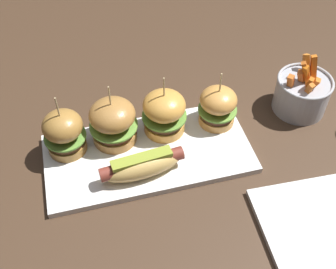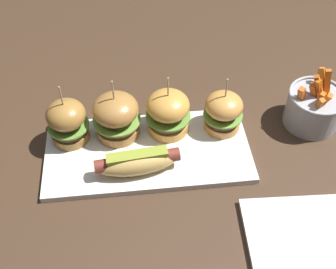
{
  "view_description": "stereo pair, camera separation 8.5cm",
  "coord_description": "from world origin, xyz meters",
  "px_view_note": "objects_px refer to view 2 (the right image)",
  "views": [
    {
      "loc": [
        -0.1,
        -0.55,
        0.68
      ],
      "look_at": [
        0.04,
        0.0,
        0.05
      ],
      "focal_mm": 45.71,
      "sensor_mm": 36.0,
      "label": 1
    },
    {
      "loc": [
        -0.02,
        -0.57,
        0.68
      ],
      "look_at": [
        0.04,
        0.0,
        0.05
      ],
      "focal_mm": 45.71,
      "sensor_mm": 36.0,
      "label": 2
    }
  ],
  "objects_px": {
    "platter_main": "(148,151)",
    "slider_far_left": "(67,121)",
    "slider_far_right": "(223,112)",
    "slider_center_left": "(116,116)",
    "hot_dog": "(137,162)",
    "slider_center_right": "(168,112)",
    "fries_bucket": "(314,107)",
    "side_plate": "(306,247)"
  },
  "relations": [
    {
      "from": "platter_main",
      "to": "slider_far_right",
      "type": "xyz_separation_m",
      "value": [
        0.16,
        0.05,
        0.05
      ]
    },
    {
      "from": "slider_far_right",
      "to": "side_plate",
      "type": "relative_size",
      "value": 0.66
    },
    {
      "from": "fries_bucket",
      "to": "side_plate",
      "type": "xyz_separation_m",
      "value": [
        -0.11,
        -0.3,
        -0.04
      ]
    },
    {
      "from": "slider_center_left",
      "to": "fries_bucket",
      "type": "height_order",
      "value": "slider_center_left"
    },
    {
      "from": "platter_main",
      "to": "slider_far_left",
      "type": "height_order",
      "value": "slider_far_left"
    },
    {
      "from": "platter_main",
      "to": "fries_bucket",
      "type": "relative_size",
      "value": 3.0
    },
    {
      "from": "slider_far_left",
      "to": "fries_bucket",
      "type": "distance_m",
      "value": 0.52
    },
    {
      "from": "side_plate",
      "to": "slider_center_right",
      "type": "bearing_deg",
      "value": 124.99
    },
    {
      "from": "slider_center_right",
      "to": "side_plate",
      "type": "height_order",
      "value": "slider_center_right"
    },
    {
      "from": "slider_far_left",
      "to": "fries_bucket",
      "type": "xyz_separation_m",
      "value": [
        0.52,
        0.0,
        -0.02
      ]
    },
    {
      "from": "slider_center_right",
      "to": "slider_far_left",
      "type": "bearing_deg",
      "value": -178.82
    },
    {
      "from": "slider_far_left",
      "to": "slider_far_right",
      "type": "distance_m",
      "value": 0.32
    },
    {
      "from": "slider_center_left",
      "to": "slider_far_right",
      "type": "relative_size",
      "value": 1.08
    },
    {
      "from": "slider_center_right",
      "to": "hot_dog",
      "type": "bearing_deg",
      "value": -123.81
    },
    {
      "from": "slider_far_right",
      "to": "side_plate",
      "type": "distance_m",
      "value": 0.31
    },
    {
      "from": "slider_far_left",
      "to": "slider_far_right",
      "type": "relative_size",
      "value": 1.06
    },
    {
      "from": "hot_dog",
      "to": "slider_far_right",
      "type": "xyz_separation_m",
      "value": [
        0.19,
        0.1,
        0.02
      ]
    },
    {
      "from": "slider_center_left",
      "to": "platter_main",
      "type": "bearing_deg",
      "value": -42.35
    },
    {
      "from": "slider_far_left",
      "to": "slider_far_right",
      "type": "height_order",
      "value": "slider_far_left"
    },
    {
      "from": "fries_bucket",
      "to": "slider_center_right",
      "type": "bearing_deg",
      "value": -179.99
    },
    {
      "from": "hot_dog",
      "to": "side_plate",
      "type": "distance_m",
      "value": 0.34
    },
    {
      "from": "slider_center_left",
      "to": "side_plate",
      "type": "bearing_deg",
      "value": -43.36
    },
    {
      "from": "platter_main",
      "to": "slider_far_right",
      "type": "relative_size",
      "value": 3.16
    },
    {
      "from": "slider_center_right",
      "to": "fries_bucket",
      "type": "xyz_separation_m",
      "value": [
        0.32,
        0.0,
        -0.02
      ]
    },
    {
      "from": "hot_dog",
      "to": "slider_center_right",
      "type": "xyz_separation_m",
      "value": [
        0.07,
        0.11,
        0.02
      ]
    },
    {
      "from": "platter_main",
      "to": "slider_far_left",
      "type": "xyz_separation_m",
      "value": [
        -0.16,
        0.05,
        0.06
      ]
    },
    {
      "from": "slider_far_left",
      "to": "slider_center_right",
      "type": "bearing_deg",
      "value": 1.18
    },
    {
      "from": "hot_dog",
      "to": "slider_far_left",
      "type": "height_order",
      "value": "slider_far_left"
    },
    {
      "from": "slider_far_left",
      "to": "fries_bucket",
      "type": "bearing_deg",
      "value": 0.47
    },
    {
      "from": "slider_center_left",
      "to": "slider_center_right",
      "type": "xyz_separation_m",
      "value": [
        0.11,
        0.0,
        -0.0
      ]
    },
    {
      "from": "fries_bucket",
      "to": "hot_dog",
      "type": "bearing_deg",
      "value": -164.7
    },
    {
      "from": "hot_dog",
      "to": "side_plate",
      "type": "relative_size",
      "value": 0.82
    },
    {
      "from": "slider_far_right",
      "to": "side_plate",
      "type": "height_order",
      "value": "slider_far_right"
    },
    {
      "from": "slider_center_right",
      "to": "slider_far_right",
      "type": "relative_size",
      "value": 1.06
    },
    {
      "from": "slider_center_left",
      "to": "slider_center_right",
      "type": "relative_size",
      "value": 1.01
    },
    {
      "from": "hot_dog",
      "to": "slider_far_left",
      "type": "relative_size",
      "value": 1.18
    },
    {
      "from": "slider_center_left",
      "to": "side_plate",
      "type": "height_order",
      "value": "slider_center_left"
    },
    {
      "from": "fries_bucket",
      "to": "platter_main",
      "type": "bearing_deg",
      "value": -171.57
    },
    {
      "from": "slider_far_left",
      "to": "slider_center_left",
      "type": "relative_size",
      "value": 0.99
    },
    {
      "from": "slider_center_right",
      "to": "platter_main",
      "type": "bearing_deg",
      "value": -131.69
    },
    {
      "from": "hot_dog",
      "to": "slider_center_left",
      "type": "distance_m",
      "value": 0.11
    },
    {
      "from": "slider_center_right",
      "to": "slider_far_right",
      "type": "distance_m",
      "value": 0.11
    }
  ]
}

